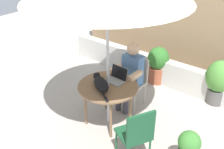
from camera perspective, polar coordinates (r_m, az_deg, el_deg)
name	(u,v)px	position (r m, az deg, el deg)	size (l,w,h in m)	color
ground_plane	(108,122)	(4.47, -0.80, -10.27)	(14.00, 14.00, 0.00)	#ADA399
fence_back	(179,29)	(5.86, 14.37, 9.53)	(4.98, 0.08, 1.92)	#937756
planter_wall_low	(159,70)	(5.52, 10.27, 0.88)	(4.48, 0.20, 0.54)	beige
patio_table	(108,89)	(4.09, -0.87, -3.18)	(0.94, 0.94, 0.72)	brown
chair_occupied	(135,78)	(4.70, 5.02, -0.68)	(0.40, 0.40, 0.88)	#B2A899
chair_empty	(137,133)	(3.51, 5.39, -12.49)	(0.54, 0.54, 0.88)	#194C2D
person_seated	(130,73)	(4.50, 4.00, 0.42)	(0.48, 0.48, 1.22)	#4C72A5
laptop	(117,77)	(4.17, 1.13, -0.47)	(0.31, 0.26, 0.21)	gray
cat	(101,83)	(3.95, -2.50, -1.96)	(0.56, 0.42, 0.17)	black
potted_plant_near_fence	(188,149)	(3.69, 16.26, -15.33)	(0.30, 0.30, 0.60)	#33383D
potted_plant_by_chair	(158,64)	(5.45, 9.97, 2.35)	(0.43, 0.43, 0.78)	#9E5138
potted_plant_corner	(219,80)	(5.07, 22.27, -1.17)	(0.48, 0.48, 0.85)	#595654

